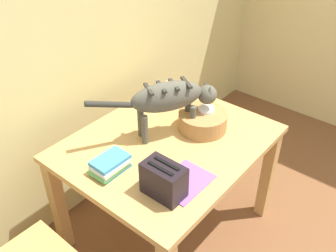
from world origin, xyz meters
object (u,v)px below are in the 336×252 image
dining_table (168,153)px  magazine (185,182)px  saucer_bowl (205,124)px  coffee_mug (206,115)px  toaster (164,180)px  wicker_basket (203,120)px  book_stack (110,165)px  cat (171,98)px

dining_table → magazine: 0.36m
dining_table → saucer_bowl: bearing=-16.8°
magazine → coffee_mug: bearing=23.9°
saucer_bowl → coffee_mug: (0.00, -0.00, 0.06)m
toaster → wicker_basket: bearing=17.0°
saucer_bowl → coffee_mug: 0.06m
dining_table → magazine: bearing=-127.1°
magazine → book_stack: bearing=117.4°
coffee_mug → magazine: bearing=-156.8°
magazine → book_stack: size_ratio=1.35×
toaster → cat: bearing=35.3°
coffee_mug → magazine: 0.51m
book_stack → cat: bearing=-3.7°
dining_table → saucer_bowl: size_ratio=5.75×
magazine → wicker_basket: bearing=25.3°
cat → magazine: cat is taller
magazine → toaster: size_ratio=1.34×
cat → saucer_bowl: cat is taller
cat → book_stack: cat is taller
saucer_bowl → book_stack: 0.65m
cat → toaster: size_ratio=3.26×
dining_table → saucer_bowl: (0.26, -0.08, 0.10)m
book_stack → magazine: bearing=-63.3°
saucer_bowl → coffee_mug: coffee_mug is taller
book_stack → wicker_basket: bearing=-13.3°
magazine → book_stack: book_stack is taller
coffee_mug → toaster: 0.62m
saucer_bowl → wicker_basket: wicker_basket is taller
dining_table → coffee_mug: 0.32m
saucer_bowl → toaster: 0.62m
dining_table → book_stack: 0.41m
wicker_basket → toaster: 0.58m
cat → coffee_mug: cat is taller
book_stack → wicker_basket: wicker_basket is taller
saucer_bowl → dining_table: bearing=163.2°
saucer_bowl → book_stack: bearing=167.5°
book_stack → saucer_bowl: bearing=-12.5°
dining_table → wicker_basket: 0.28m
wicker_basket → dining_table: bearing=160.3°
coffee_mug → book_stack: (-0.64, 0.14, -0.04)m
saucer_bowl → book_stack: size_ratio=0.99×
saucer_bowl → magazine: 0.51m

